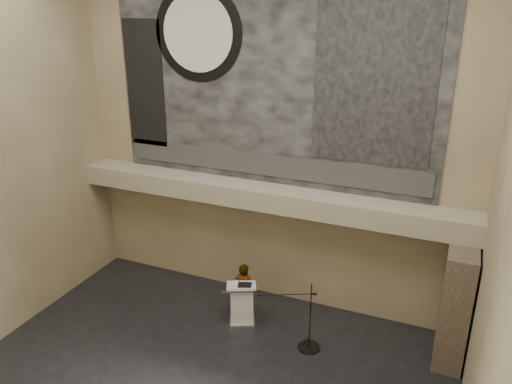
% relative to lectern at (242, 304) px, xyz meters
% --- Properties ---
extents(wall_back, '(10.00, 0.02, 8.50)m').
position_rel_lectern_xyz_m(wall_back, '(0.06, 1.54, 3.70)').
color(wall_back, '#7D6D4F').
rests_on(wall_back, floor).
extents(wall_right, '(0.02, 8.00, 8.50)m').
position_rel_lectern_xyz_m(wall_right, '(5.06, -2.46, 3.70)').
color(wall_right, '#7D6D4F').
rests_on(wall_right, floor).
extents(soffit, '(10.00, 0.80, 0.50)m').
position_rel_lectern_xyz_m(soffit, '(0.06, 1.14, 2.40)').
color(soffit, gray).
rests_on(soffit, wall_back).
extents(sprinkler_left, '(0.04, 0.04, 0.06)m').
position_rel_lectern_xyz_m(sprinkler_left, '(-1.54, 1.09, 2.12)').
color(sprinkler_left, '#B2893D').
rests_on(sprinkler_left, soffit).
extents(sprinkler_right, '(0.04, 0.04, 0.06)m').
position_rel_lectern_xyz_m(sprinkler_right, '(1.96, 1.09, 2.12)').
color(sprinkler_right, '#B2893D').
rests_on(sprinkler_right, soffit).
extents(banner, '(8.00, 0.05, 5.00)m').
position_rel_lectern_xyz_m(banner, '(0.06, 1.51, 5.15)').
color(banner, black).
rests_on(banner, wall_back).
extents(banner_text_strip, '(7.76, 0.02, 0.55)m').
position_rel_lectern_xyz_m(banner_text_strip, '(0.06, 1.47, 3.10)').
color(banner_text_strip, '#2D2D2D').
rests_on(banner_text_strip, banner).
extents(banner_clock_rim, '(2.30, 0.02, 2.30)m').
position_rel_lectern_xyz_m(banner_clock_rim, '(-1.74, 1.47, 6.15)').
color(banner_clock_rim, black).
rests_on(banner_clock_rim, banner).
extents(banner_clock_face, '(1.84, 0.02, 1.84)m').
position_rel_lectern_xyz_m(banner_clock_face, '(-1.74, 1.45, 6.15)').
color(banner_clock_face, silver).
rests_on(banner_clock_face, banner).
extents(banner_building_print, '(2.60, 0.02, 3.60)m').
position_rel_lectern_xyz_m(banner_building_print, '(2.46, 1.47, 5.25)').
color(banner_building_print, black).
rests_on(banner_building_print, banner).
extents(banner_brick_print, '(1.10, 0.02, 3.20)m').
position_rel_lectern_xyz_m(banner_brick_print, '(-3.34, 1.47, 4.85)').
color(banner_brick_print, black).
rests_on(banner_brick_print, banner).
extents(stone_pier, '(0.60, 1.40, 2.70)m').
position_rel_lectern_xyz_m(stone_pier, '(4.71, 0.69, 0.80)').
color(stone_pier, '#3F3327').
rests_on(stone_pier, floor).
extents(lectern, '(0.83, 0.73, 1.13)m').
position_rel_lectern_xyz_m(lectern, '(0.00, 0.00, 0.00)').
color(lectern, silver).
rests_on(lectern, floor).
extents(binder, '(0.39, 0.35, 0.04)m').
position_rel_lectern_xyz_m(binder, '(0.10, -0.04, 0.56)').
color(binder, black).
rests_on(binder, lectern).
extents(papers, '(0.22, 0.28, 0.00)m').
position_rel_lectern_xyz_m(papers, '(-0.14, -0.03, 0.55)').
color(papers, silver).
rests_on(papers, lectern).
extents(speaker_person, '(0.54, 0.37, 1.44)m').
position_rel_lectern_xyz_m(speaker_person, '(-0.10, 0.34, 0.17)').
color(speaker_person, white).
rests_on(speaker_person, floor).
extents(mic_stand, '(1.34, 0.77, 1.68)m').
position_rel_lectern_xyz_m(mic_stand, '(1.75, -0.28, -0.31)').
color(mic_stand, black).
rests_on(mic_stand, floor).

